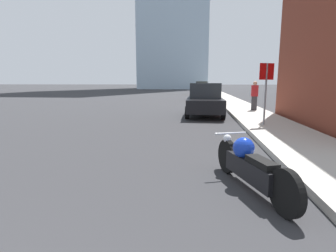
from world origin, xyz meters
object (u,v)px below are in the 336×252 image
at_px(parked_car_black, 205,100).
at_px(parked_car_yellow, 202,88).
at_px(parked_car_red, 206,92).
at_px(stop_sign, 266,83).
at_px(motorcycle, 249,165).
at_px(pedestrian, 254,95).

bearing_deg(parked_car_black, parked_car_yellow, 89.84).
bearing_deg(parked_car_yellow, parked_car_black, -85.08).
bearing_deg(parked_car_black, parked_car_red, 88.49).
xyz_separation_m(parked_car_red, stop_sign, (1.79, -15.49, 0.89)).
height_order(motorcycle, parked_car_black, parked_car_black).
distance_m(parked_car_black, pedestrian, 3.29).
bearing_deg(parked_car_yellow, stop_sign, -80.53).
bearing_deg(parked_car_yellow, motorcycle, -84.09).
height_order(parked_car_yellow, pedestrian, parked_car_yellow).
relative_size(parked_car_black, stop_sign, 1.91).
distance_m(motorcycle, parked_car_yellow, 33.36).
distance_m(stop_sign, pedestrian, 5.35).
distance_m(parked_car_yellow, pedestrian, 22.29).
bearing_deg(pedestrian, parked_car_black, -149.85).
relative_size(parked_car_red, parked_car_yellow, 0.89).
bearing_deg(stop_sign, parked_car_black, 120.80).
xyz_separation_m(parked_car_black, pedestrian, (2.84, 1.65, 0.17)).
distance_m(parked_car_yellow, stop_sign, 27.47).
bearing_deg(stop_sign, parked_car_red, 96.58).
xyz_separation_m(parked_car_yellow, stop_sign, (1.98, -27.39, 0.79)).
bearing_deg(parked_car_black, motorcycle, -86.68).
relative_size(parked_car_black, pedestrian, 2.64).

